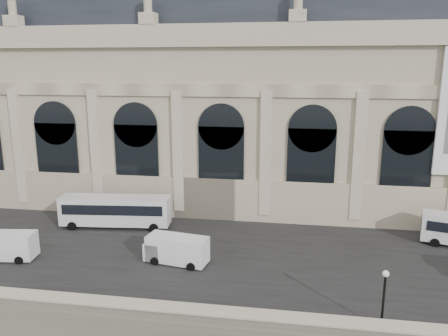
% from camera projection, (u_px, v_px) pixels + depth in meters
% --- Properties ---
extents(quay, '(160.00, 70.00, 6.00)m').
position_uv_depth(quay, '(263.00, 210.00, 63.85)').
color(quay, gray).
rests_on(quay, ground).
extents(street, '(160.00, 24.00, 0.06)m').
position_uv_depth(street, '(248.00, 249.00, 42.96)').
color(street, '#2D2D2D').
rests_on(street, quay).
extents(parapet, '(160.00, 1.40, 1.21)m').
position_uv_depth(parapet, '(228.00, 319.00, 29.93)').
color(parapet, gray).
rests_on(parapet, quay).
extents(museum, '(69.00, 18.70, 29.10)m').
position_uv_depth(museum, '(217.00, 97.00, 57.00)').
color(museum, '#BEAE92').
rests_on(museum, quay).
extents(bus_left, '(12.28, 3.81, 3.56)m').
position_uv_depth(bus_left, '(115.00, 210.00, 48.33)').
color(bus_left, silver).
rests_on(bus_left, quay).
extents(van_a, '(5.99, 2.95, 2.56)m').
position_uv_depth(van_a, '(1.00, 246.00, 40.41)').
color(van_a, white).
rests_on(van_a, quay).
extents(van_c, '(6.02, 3.11, 2.56)m').
position_uv_depth(van_c, '(174.00, 249.00, 39.70)').
color(van_c, white).
rests_on(van_c, quay).
extents(lamp_right, '(0.44, 0.44, 4.36)m').
position_uv_depth(lamp_right, '(383.00, 301.00, 29.31)').
color(lamp_right, black).
rests_on(lamp_right, quay).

